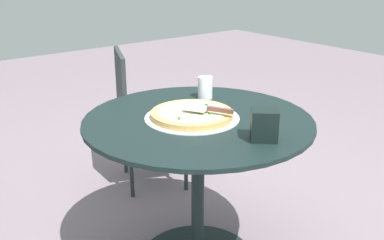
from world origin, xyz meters
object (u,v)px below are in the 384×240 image
at_px(pizza_server, 209,109).
at_px(drinking_cup, 205,88).
at_px(patio_table, 198,161).
at_px(napkin_dispenser, 264,125).
at_px(pizza_on_tray, 192,115).
at_px(patio_chair_corner, 141,109).

distance_m(pizza_server, drinking_cup, 0.31).
bearing_deg(patio_table, napkin_dispenser, 7.62).
height_order(pizza_on_tray, napkin_dispenser, napkin_dispenser).
height_order(patio_table, napkin_dispenser, napkin_dispenser).
xyz_separation_m(napkin_dispenser, patio_chair_corner, (-1.15, 0.18, -0.28)).
bearing_deg(pizza_on_tray, patio_chair_corner, 163.26).
bearing_deg(pizza_on_tray, patio_table, 49.60).
xyz_separation_m(pizza_server, napkin_dispenser, (0.28, 0.03, 0.01)).
height_order(patio_table, patio_chair_corner, patio_chair_corner).
distance_m(pizza_server, napkin_dispenser, 0.28).
distance_m(patio_table, pizza_server, 0.25).
xyz_separation_m(pizza_server, patio_chair_corner, (-0.87, 0.21, -0.28)).
xyz_separation_m(patio_table, napkin_dispenser, (0.33, 0.04, 0.25)).
bearing_deg(patio_table, drinking_cup, 134.42).
bearing_deg(patio_chair_corner, napkin_dispenser, -8.86).
xyz_separation_m(patio_table, patio_chair_corner, (-0.83, 0.22, -0.03)).
height_order(pizza_server, patio_chair_corner, patio_chair_corner).
distance_m(pizza_on_tray, pizza_server, 0.08).
bearing_deg(pizza_server, napkin_dispenser, 5.86).
relative_size(pizza_on_tray, patio_chair_corner, 0.47).
relative_size(patio_table, napkin_dispenser, 8.28).
xyz_separation_m(drinking_cup, napkin_dispenser, (0.52, -0.16, 0.01)).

